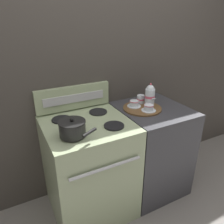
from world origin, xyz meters
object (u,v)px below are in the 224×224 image
(serving_tray, at_px, (142,108))
(teacup_right, at_px, (149,108))
(stove, at_px, (89,168))
(teacup_left, at_px, (134,104))
(teapot, at_px, (150,95))
(creamer_jug, at_px, (141,99))
(saucepan, at_px, (73,128))

(serving_tray, height_order, teacup_right, teacup_right)
(stove, distance_m, teacup_left, 0.71)
(serving_tray, relative_size, teapot, 1.62)
(stove, bearing_deg, creamer_jug, 12.88)
(serving_tray, height_order, teapot, teapot)
(serving_tray, xyz_separation_m, creamer_jug, (0.05, 0.10, 0.05))
(saucepan, height_order, serving_tray, saucepan)
(teapot, bearing_deg, creamer_jug, 111.94)
(teacup_left, height_order, creamer_jug, creamer_jug)
(saucepan, bearing_deg, serving_tray, 14.53)
(teapot, relative_size, teacup_right, 1.68)
(stove, distance_m, serving_tray, 0.72)
(stove, bearing_deg, teacup_right, -4.96)
(serving_tray, xyz_separation_m, teacup_right, (0.01, -0.08, 0.03))
(stove, height_order, creamer_jug, creamer_jug)
(teapot, relative_size, teacup_left, 1.68)
(saucepan, bearing_deg, teacup_left, 20.09)
(saucepan, relative_size, teapot, 1.27)
(stove, bearing_deg, saucepan, -137.32)
(stove, relative_size, saucepan, 3.30)
(serving_tray, distance_m, teapot, 0.14)
(teapot, bearing_deg, teacup_left, 161.26)
(stove, relative_size, serving_tray, 2.57)
(serving_tray, relative_size, creamer_jug, 4.49)
(stove, height_order, teapot, teapot)
(stove, xyz_separation_m, serving_tray, (0.56, 0.04, 0.45))
(saucepan, distance_m, teacup_right, 0.74)
(teapot, xyz_separation_m, creamer_jug, (-0.04, 0.09, -0.06))
(saucepan, height_order, teacup_right, saucepan)
(teacup_right, height_order, creamer_jug, creamer_jug)
(teacup_left, relative_size, teacup_right, 1.00)
(stove, relative_size, teacup_right, 7.01)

